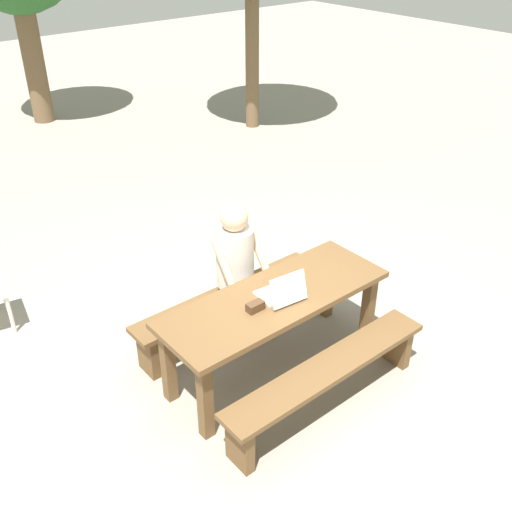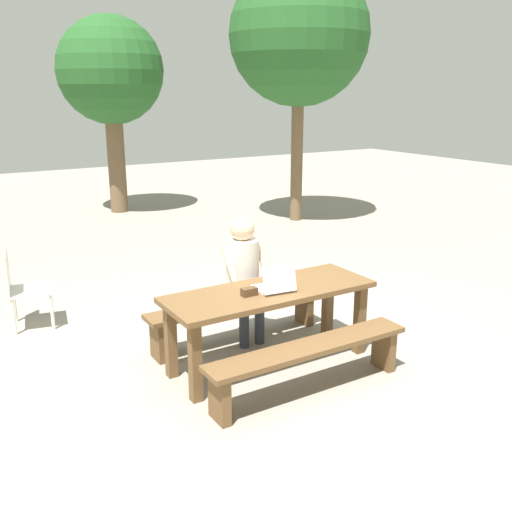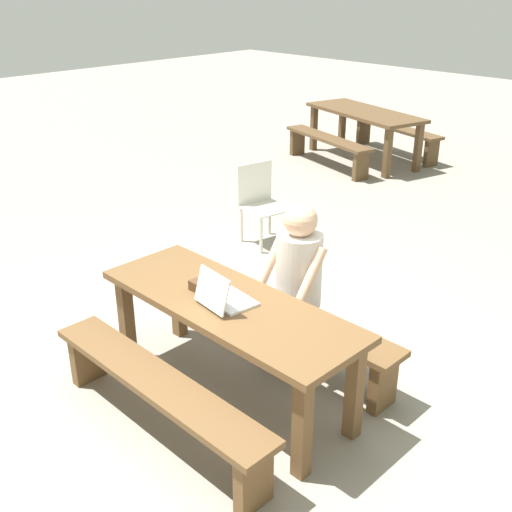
{
  "view_description": "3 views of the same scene",
  "coord_description": "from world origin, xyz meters",
  "px_view_note": "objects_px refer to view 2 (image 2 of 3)",
  "views": [
    {
      "loc": [
        -2.58,
        -2.9,
        3.46
      ],
      "look_at": [
        0.01,
        0.25,
        0.99
      ],
      "focal_mm": 41.69,
      "sensor_mm": 36.0,
      "label": 1
    },
    {
      "loc": [
        -2.67,
        -4.13,
        2.48
      ],
      "look_at": [
        0.01,
        0.25,
        0.99
      ],
      "focal_mm": 40.35,
      "sensor_mm": 36.0,
      "label": 2
    },
    {
      "loc": [
        2.71,
        -2.46,
        2.74
      ],
      "look_at": [
        0.01,
        0.25,
        0.99
      ],
      "focal_mm": 43.95,
      "sensor_mm": 36.0,
      "label": 3
    }
  ],
  "objects_px": {
    "small_pouch": "(249,292)",
    "tree_left": "(299,35)",
    "person_seated": "(244,269)",
    "tree_right": "(111,73)",
    "plastic_chair": "(22,287)",
    "laptop": "(275,284)",
    "picnic_table_front": "(270,301)"
  },
  "relations": [
    {
      "from": "laptop",
      "to": "person_seated",
      "type": "bearing_deg",
      "value": -88.45
    },
    {
      "from": "small_pouch",
      "to": "tree_right",
      "type": "relative_size",
      "value": 0.04
    },
    {
      "from": "picnic_table_front",
      "to": "laptop",
      "type": "xyz_separation_m",
      "value": [
        0.02,
        -0.06,
        0.18
      ]
    },
    {
      "from": "small_pouch",
      "to": "tree_left",
      "type": "relative_size",
      "value": 0.03
    },
    {
      "from": "small_pouch",
      "to": "tree_right",
      "type": "distance_m",
      "value": 8.03
    },
    {
      "from": "person_seated",
      "to": "plastic_chair",
      "type": "distance_m",
      "value": 2.43
    },
    {
      "from": "picnic_table_front",
      "to": "plastic_chair",
      "type": "height_order",
      "value": "plastic_chair"
    },
    {
      "from": "small_pouch",
      "to": "plastic_chair",
      "type": "distance_m",
      "value": 2.68
    },
    {
      "from": "laptop",
      "to": "tree_left",
      "type": "relative_size",
      "value": 0.07
    },
    {
      "from": "plastic_chair",
      "to": "small_pouch",
      "type": "bearing_deg",
      "value": -134.1
    },
    {
      "from": "small_pouch",
      "to": "plastic_chair",
      "type": "relative_size",
      "value": 0.16
    },
    {
      "from": "person_seated",
      "to": "plastic_chair",
      "type": "height_order",
      "value": "person_seated"
    },
    {
      "from": "picnic_table_front",
      "to": "laptop",
      "type": "height_order",
      "value": "laptop"
    },
    {
      "from": "tree_left",
      "to": "tree_right",
      "type": "bearing_deg",
      "value": 136.25
    },
    {
      "from": "laptop",
      "to": "small_pouch",
      "type": "distance_m",
      "value": 0.26
    },
    {
      "from": "tree_left",
      "to": "small_pouch",
      "type": "bearing_deg",
      "value": -128.95
    },
    {
      "from": "laptop",
      "to": "plastic_chair",
      "type": "xyz_separation_m",
      "value": [
        -1.8,
        2.18,
        -0.35
      ]
    },
    {
      "from": "picnic_table_front",
      "to": "person_seated",
      "type": "bearing_deg",
      "value": 82.8
    },
    {
      "from": "person_seated",
      "to": "tree_right",
      "type": "xyz_separation_m",
      "value": [
        1.04,
        7.01,
        2.04
      ]
    },
    {
      "from": "picnic_table_front",
      "to": "tree_right",
      "type": "relative_size",
      "value": 0.5
    },
    {
      "from": "picnic_table_front",
      "to": "tree_left",
      "type": "xyz_separation_m",
      "value": [
        3.83,
        5.0,
        2.81
      ]
    },
    {
      "from": "picnic_table_front",
      "to": "tree_right",
      "type": "height_order",
      "value": "tree_right"
    },
    {
      "from": "small_pouch",
      "to": "person_seated",
      "type": "relative_size",
      "value": 0.11
    },
    {
      "from": "plastic_chair",
      "to": "tree_right",
      "type": "bearing_deg",
      "value": -17.14
    },
    {
      "from": "tree_right",
      "to": "person_seated",
      "type": "bearing_deg",
      "value": -98.4
    },
    {
      "from": "laptop",
      "to": "plastic_chair",
      "type": "distance_m",
      "value": 2.85
    },
    {
      "from": "laptop",
      "to": "person_seated",
      "type": "height_order",
      "value": "person_seated"
    },
    {
      "from": "laptop",
      "to": "tree_right",
      "type": "xyz_separation_m",
      "value": [
        1.09,
        7.66,
        2.0
      ]
    },
    {
      "from": "picnic_table_front",
      "to": "person_seated",
      "type": "distance_m",
      "value": 0.61
    },
    {
      "from": "plastic_chair",
      "to": "tree_left",
      "type": "height_order",
      "value": "tree_left"
    },
    {
      "from": "person_seated",
      "to": "plastic_chair",
      "type": "xyz_separation_m",
      "value": [
        -1.85,
        1.53,
        -0.3
      ]
    },
    {
      "from": "tree_left",
      "to": "tree_right",
      "type": "relative_size",
      "value": 1.21
    }
  ]
}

